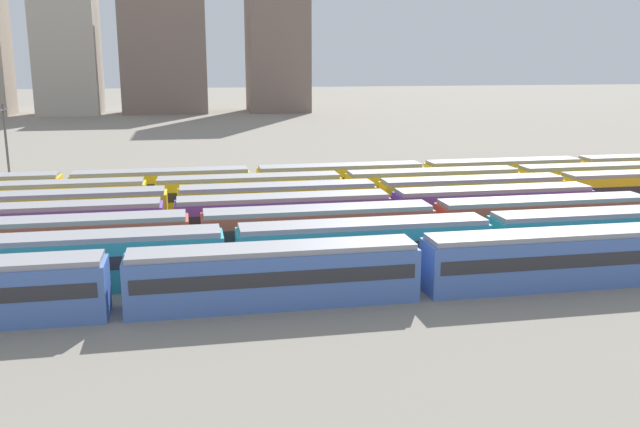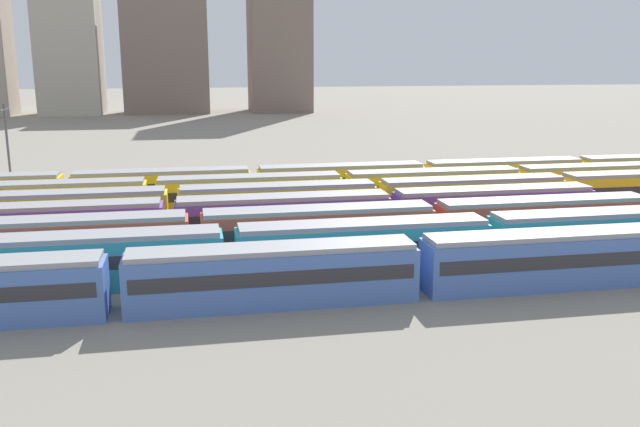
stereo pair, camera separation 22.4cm
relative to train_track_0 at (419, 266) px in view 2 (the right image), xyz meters
name	(u,v)px [view 2 (the right image)]	position (x,y,z in m)	size (l,w,h in m)	color
ground_plane	(68,249)	(-24.15, 15.60, -1.90)	(600.00, 600.00, 0.00)	gray
train_track_0	(419,266)	(0.00, 0.00, 0.00)	(74.70, 3.06, 3.75)	#4C70BC
train_track_1	(488,240)	(7.09, 5.20, 0.00)	(74.70, 3.06, 3.75)	teal
train_track_3	(284,217)	(-6.65, 15.60, 0.00)	(55.80, 3.06, 3.75)	#6B429E
train_track_4	(562,193)	(21.90, 20.80, 0.00)	(112.50, 3.06, 3.75)	yellow
train_track_5	(344,190)	(0.90, 26.00, 0.00)	(74.70, 3.06, 3.75)	yellow
train_track_6	(424,178)	(11.22, 31.20, 0.00)	(112.50, 3.06, 3.75)	yellow
catenary_pole_1	(8,150)	(-32.56, 34.41, 3.88)	(0.24, 3.20, 10.47)	#4C4C51
distant_building_1	(69,43)	(-44.59, 155.61, 16.80)	(15.77, 16.81, 37.41)	#B2A899
distant_building_2	(166,51)	(-19.73, 155.61, 14.73)	(22.54, 13.70, 33.27)	#7A665B
distant_building_3	(279,19)	(11.40, 155.61, 23.35)	(16.51, 17.44, 50.51)	#7A665B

